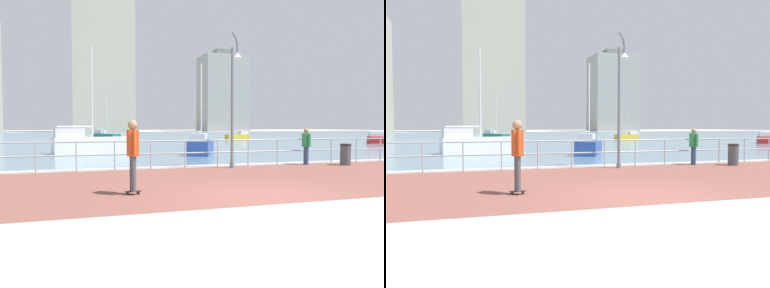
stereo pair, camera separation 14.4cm
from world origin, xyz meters
TOP-DOWN VIEW (x-y plane):
  - ground at (0.00, 40.00)m, footprint 220.00×220.00m
  - brick_paving at (0.00, 3.02)m, footprint 28.00×7.37m
  - harbor_water at (0.00, 51.70)m, footprint 180.00×88.00m
  - waterfront_railing at (0.00, 6.70)m, footprint 25.25×0.06m
  - lamppost at (1.91, 6.22)m, footprint 0.66×0.66m
  - skateboarder at (-2.90, 1.42)m, footprint 0.41×0.55m
  - bystander at (5.42, 6.35)m, footprint 0.25×0.55m
  - trash_bin at (6.90, 5.63)m, footprint 0.46×0.46m
  - sailboat_yellow at (-3.36, 16.04)m, footprint 4.83×2.32m
  - sailboat_red at (2.94, 13.36)m, footprint 2.74×3.98m
  - sailboat_ivory at (24.10, 20.96)m, footprint 3.29×2.14m
  - sailboat_gray at (-0.73, 36.27)m, footprint 2.91×3.74m
  - sailboat_blue at (15.24, 35.10)m, footprint 3.14×1.34m
  - tower_brick at (41.42, 104.59)m, footprint 14.15×11.01m
  - tower_steel at (3.78, 99.88)m, footprint 16.35×10.46m

SIDE VIEW (x-z plane):
  - ground at x=0.00m, z-range 0.00..0.00m
  - harbor_water at x=0.00m, z-range 0.00..0.00m
  - brick_paving at x=0.00m, z-range 0.00..0.01m
  - sailboat_blue at x=15.24m, z-range -1.73..2.55m
  - sailboat_ivory at x=24.10m, z-range -1.80..2.65m
  - trash_bin at x=6.90m, z-range 0.00..0.93m
  - sailboat_gray at x=-0.73m, z-range -2.10..3.09m
  - sailboat_red at x=2.94m, z-range -2.18..3.22m
  - sailboat_yellow at x=-3.36m, z-range -2.63..3.88m
  - waterfront_railing at x=0.00m, z-range 0.21..1.34m
  - bystander at x=5.42m, z-range 0.13..1.72m
  - skateboarder at x=-2.90m, z-range 0.20..2.04m
  - lamppost at x=1.91m, z-range 0.29..5.69m
  - tower_brick at x=41.42m, z-range -0.83..24.87m
  - tower_steel at x=3.78m, z-range -0.83..45.67m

